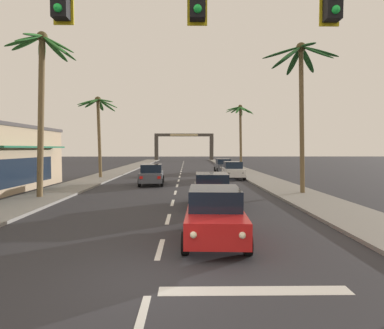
{
  "coord_description": "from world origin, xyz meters",
  "views": [
    {
      "loc": [
        0.8,
        -7.17,
        2.96
      ],
      "look_at": [
        1.02,
        8.0,
        2.2
      ],
      "focal_mm": 30.37,
      "sensor_mm": 36.0,
      "label": 1
    }
  ],
  "objects_px": {
    "palm_left_second": "(42,77)",
    "town_gateway_arch": "(184,143)",
    "traffic_signal_mast": "(288,29)",
    "sedan_parked_mid_kerb": "(223,166)",
    "sedan_oncoming_far": "(152,174)",
    "sedan_parked_nearest_kerb": "(233,170)",
    "palm_right_farthest": "(240,122)",
    "palm_left_third": "(98,116)",
    "palm_right_second": "(301,78)",
    "sedan_third_in_queue": "(212,189)",
    "sedan_lead_at_stop_bar": "(215,214)"
  },
  "relations": [
    {
      "from": "palm_left_second",
      "to": "town_gateway_arch",
      "type": "height_order",
      "value": "palm_left_second"
    },
    {
      "from": "sedan_parked_nearest_kerb",
      "to": "town_gateway_arch",
      "type": "bearing_deg",
      "value": 96.11
    },
    {
      "from": "palm_right_second",
      "to": "palm_left_third",
      "type": "bearing_deg",
      "value": 144.49
    },
    {
      "from": "sedan_oncoming_far",
      "to": "palm_left_third",
      "type": "xyz_separation_m",
      "value": [
        -5.74,
        5.48,
        5.2
      ]
    },
    {
      "from": "traffic_signal_mast",
      "to": "sedan_parked_mid_kerb",
      "type": "height_order",
      "value": "traffic_signal_mast"
    },
    {
      "from": "palm_left_third",
      "to": "sedan_parked_mid_kerb",
      "type": "bearing_deg",
      "value": 30.29
    },
    {
      "from": "sedan_third_in_queue",
      "to": "palm_right_second",
      "type": "distance_m",
      "value": 9.65
    },
    {
      "from": "sedan_parked_mid_kerb",
      "to": "palm_right_second",
      "type": "distance_m",
      "value": 20.12
    },
    {
      "from": "sedan_parked_mid_kerb",
      "to": "palm_left_third",
      "type": "relative_size",
      "value": 0.56
    },
    {
      "from": "palm_left_second",
      "to": "palm_right_second",
      "type": "distance_m",
      "value": 15.56
    },
    {
      "from": "sedan_oncoming_far",
      "to": "town_gateway_arch",
      "type": "bearing_deg",
      "value": 87.77
    },
    {
      "from": "palm_left_third",
      "to": "sedan_parked_nearest_kerb",
      "type": "bearing_deg",
      "value": -2.41
    },
    {
      "from": "sedan_parked_mid_kerb",
      "to": "palm_right_farthest",
      "type": "bearing_deg",
      "value": 62.73
    },
    {
      "from": "sedan_oncoming_far",
      "to": "palm_left_third",
      "type": "bearing_deg",
      "value": 136.29
    },
    {
      "from": "sedan_parked_mid_kerb",
      "to": "sedan_parked_nearest_kerb",
      "type": "bearing_deg",
      "value": -89.85
    },
    {
      "from": "sedan_parked_nearest_kerb",
      "to": "sedan_parked_mid_kerb",
      "type": "distance_m",
      "value": 8.14
    },
    {
      "from": "traffic_signal_mast",
      "to": "town_gateway_arch",
      "type": "relative_size",
      "value": 0.78
    },
    {
      "from": "sedan_parked_nearest_kerb",
      "to": "town_gateway_arch",
      "type": "height_order",
      "value": "town_gateway_arch"
    },
    {
      "from": "palm_right_second",
      "to": "palm_right_farthest",
      "type": "bearing_deg",
      "value": 89.44
    },
    {
      "from": "palm_left_second",
      "to": "traffic_signal_mast",
      "type": "bearing_deg",
      "value": -49.3
    },
    {
      "from": "palm_right_farthest",
      "to": "palm_left_second",
      "type": "bearing_deg",
      "value": -120.98
    },
    {
      "from": "sedan_lead_at_stop_bar",
      "to": "palm_right_farthest",
      "type": "bearing_deg",
      "value": 79.43
    },
    {
      "from": "palm_left_third",
      "to": "palm_right_second",
      "type": "distance_m",
      "value": 19.4
    },
    {
      "from": "sedan_oncoming_far",
      "to": "town_gateway_arch",
      "type": "xyz_separation_m",
      "value": [
        2.09,
        53.56,
        3.41
      ]
    },
    {
      "from": "palm_left_third",
      "to": "palm_right_farthest",
      "type": "xyz_separation_m",
      "value": [
        16.0,
        13.4,
        0.57
      ]
    },
    {
      "from": "town_gateway_arch",
      "to": "palm_right_farthest",
      "type": "bearing_deg",
      "value": -76.73
    },
    {
      "from": "town_gateway_arch",
      "to": "palm_left_third",
      "type": "bearing_deg",
      "value": -99.24
    },
    {
      "from": "sedan_parked_nearest_kerb",
      "to": "palm_right_second",
      "type": "bearing_deg",
      "value": -75.69
    },
    {
      "from": "palm_right_farthest",
      "to": "sedan_parked_nearest_kerb",
      "type": "bearing_deg",
      "value": -102.02
    },
    {
      "from": "sedan_third_in_queue",
      "to": "palm_left_third",
      "type": "distance_m",
      "value": 18.89
    },
    {
      "from": "sedan_oncoming_far",
      "to": "palm_right_farthest",
      "type": "relative_size",
      "value": 0.5
    },
    {
      "from": "sedan_parked_mid_kerb",
      "to": "palm_left_third",
      "type": "xyz_separation_m",
      "value": [
        -13.01,
        -7.6,
        5.2
      ]
    },
    {
      "from": "sedan_parked_nearest_kerb",
      "to": "sedan_parked_mid_kerb",
      "type": "xyz_separation_m",
      "value": [
        -0.02,
        8.14,
        0.0
      ]
    },
    {
      "from": "traffic_signal_mast",
      "to": "palm_left_second",
      "type": "xyz_separation_m",
      "value": [
        -10.44,
        12.14,
        1.61
      ]
    },
    {
      "from": "sedan_oncoming_far",
      "to": "palm_right_second",
      "type": "bearing_deg",
      "value": -29.9
    },
    {
      "from": "palm_left_second",
      "to": "palm_right_farthest",
      "type": "relative_size",
      "value": 1.07
    },
    {
      "from": "palm_left_second",
      "to": "town_gateway_arch",
      "type": "bearing_deg",
      "value": 82.93
    },
    {
      "from": "sedan_parked_mid_kerb",
      "to": "palm_right_farthest",
      "type": "xyz_separation_m",
      "value": [
        2.99,
        5.8,
        5.76
      ]
    },
    {
      "from": "palm_left_second",
      "to": "town_gateway_arch",
      "type": "distance_m",
      "value": 61.39
    },
    {
      "from": "sedan_third_in_queue",
      "to": "palm_right_second",
      "type": "height_order",
      "value": "palm_right_second"
    },
    {
      "from": "palm_left_third",
      "to": "palm_right_second",
      "type": "xyz_separation_m",
      "value": [
        15.76,
        -11.25,
        1.31
      ]
    },
    {
      "from": "sedan_oncoming_far",
      "to": "palm_right_second",
      "type": "height_order",
      "value": "palm_right_second"
    },
    {
      "from": "sedan_third_in_queue",
      "to": "palm_right_farthest",
      "type": "height_order",
      "value": "palm_right_farthest"
    },
    {
      "from": "sedan_parked_mid_kerb",
      "to": "town_gateway_arch",
      "type": "relative_size",
      "value": 0.31
    },
    {
      "from": "sedan_oncoming_far",
      "to": "sedan_parked_mid_kerb",
      "type": "bearing_deg",
      "value": 60.93
    },
    {
      "from": "palm_left_second",
      "to": "town_gateway_arch",
      "type": "xyz_separation_m",
      "value": [
        7.55,
        60.86,
        -2.78
      ]
    },
    {
      "from": "traffic_signal_mast",
      "to": "palm_left_third",
      "type": "xyz_separation_m",
      "value": [
        -10.72,
        24.92,
        0.62
      ]
    },
    {
      "from": "sedan_parked_nearest_kerb",
      "to": "town_gateway_arch",
      "type": "distance_m",
      "value": 49.02
    },
    {
      "from": "town_gateway_arch",
      "to": "sedan_lead_at_stop_bar",
      "type": "bearing_deg",
      "value": -88.62
    },
    {
      "from": "sedan_parked_nearest_kerb",
      "to": "palm_left_third",
      "type": "relative_size",
      "value": 0.56
    }
  ]
}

